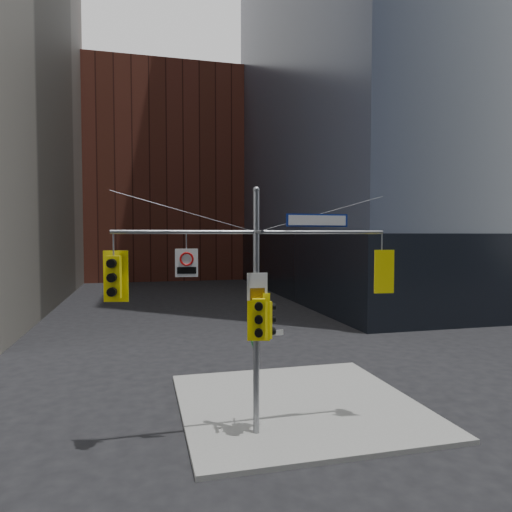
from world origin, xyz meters
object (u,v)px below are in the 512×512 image
signal_assembly (256,287)px  traffic_light_pole_front (259,318)px  traffic_light_west_arm (114,277)px  regulatory_sign_arm (187,262)px  traffic_light_east_arm (382,271)px  street_sign_blade (317,220)px  traffic_light_pole_side (267,320)px

signal_assembly → traffic_light_pole_front: (0.00, -0.27, -0.85)m
traffic_light_west_arm → regulatory_sign_arm: (1.92, -0.03, 0.38)m
traffic_light_east_arm → traffic_light_pole_front: size_ratio=0.96×
traffic_light_pole_front → street_sign_blade: street_sign_blade is taller
signal_assembly → traffic_light_east_arm: (3.99, 0.00, 0.38)m
traffic_light_east_arm → regulatory_sign_arm: 5.99m
traffic_light_pole_front → street_sign_blade: 3.36m
traffic_light_pole_side → regulatory_sign_arm: size_ratio=1.38×
traffic_light_pole_front → regulatory_sign_arm: size_ratio=1.76×
traffic_light_pole_front → traffic_light_west_arm: bearing=-170.1°
street_sign_blade → regulatory_sign_arm: street_sign_blade is taller
traffic_light_pole_front → regulatory_sign_arm: (-1.99, 0.25, 1.61)m
traffic_light_pole_side → regulatory_sign_arm: 2.88m
traffic_light_west_arm → traffic_light_east_arm: 7.91m
signal_assembly → regulatory_sign_arm: size_ratio=10.22×
signal_assembly → traffic_light_east_arm: bearing=0.0°
traffic_light_pole_front → traffic_light_pole_side: bearing=55.4°
traffic_light_west_arm → traffic_light_east_arm: (7.91, -0.01, 0.00)m
street_sign_blade → traffic_light_pole_side: bearing=176.8°
signal_assembly → traffic_light_pole_side: size_ratio=7.40×
traffic_light_east_arm → street_sign_blade: (-2.13, 0.00, 1.55)m
signal_assembly → street_sign_blade: (1.86, 0.00, 1.93)m
traffic_light_east_arm → traffic_light_pole_front: 4.19m
traffic_light_west_arm → street_sign_blade: size_ratio=0.71×
traffic_light_west_arm → traffic_light_pole_side: bearing=12.2°
traffic_light_west_arm → traffic_light_pole_side: traffic_light_west_arm is taller
traffic_light_pole_side → street_sign_blade: size_ratio=0.55×
street_sign_blade → regulatory_sign_arm: size_ratio=2.50×
traffic_light_pole_side → signal_assembly: bearing=79.5°
street_sign_blade → traffic_light_west_arm: bearing=177.3°
traffic_light_east_arm → traffic_light_pole_front: traffic_light_east_arm is taller
traffic_light_east_arm → traffic_light_pole_side: size_ratio=1.22×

